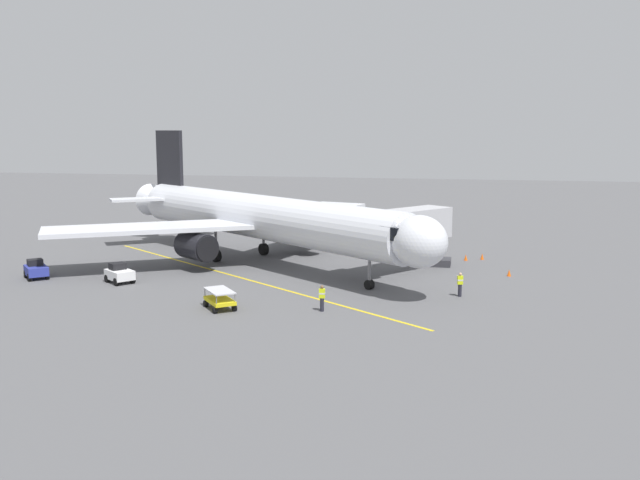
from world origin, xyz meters
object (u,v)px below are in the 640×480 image
object	(u,v)px
tug_portside	(36,270)
safety_cone_nose_right	(482,257)
airplane	(258,217)
safety_cone_wing_port	(466,257)
safety_cone_nose_left	(509,273)
tug_near_nose	(119,274)
jet_bridge	(395,228)
ground_crew_wing_walker	(460,284)
ground_crew_marshaller	(322,298)
baggage_cart_starboard_side	(220,299)

from	to	relation	value
tug_portside	safety_cone_nose_right	bearing A→B (deg)	-155.13
airplane	safety_cone_wing_port	xyz separation A→B (m)	(-17.83, -4.96, -3.73)
safety_cone_nose_left	tug_near_nose	bearing A→B (deg)	17.04
jet_bridge	ground_crew_wing_walker	bearing A→B (deg)	128.79
tug_near_nose	safety_cone_nose_left	xyz separation A→B (m)	(-29.18, -8.94, -0.43)
airplane	jet_bridge	size ratio (longest dim) A/B	3.37
airplane	ground_crew_wing_walker	distance (m)	20.05
airplane	safety_cone_wing_port	world-z (taller)	airplane
ground_crew_wing_walker	tug_near_nose	xyz separation A→B (m)	(25.49, 1.10, -0.18)
tug_near_nose	safety_cone_wing_port	xyz separation A→B (m)	(-25.70, -15.10, -0.43)
jet_bridge	ground_crew_wing_walker	world-z (taller)	jet_bridge
ground_crew_marshaller	ground_crew_wing_walker	world-z (taller)	same
ground_crew_marshaller	safety_cone_wing_port	size ratio (longest dim) A/B	3.11
jet_bridge	ground_crew_marshaller	distance (m)	13.40
tug_near_nose	safety_cone_nose_left	bearing A→B (deg)	-162.96
baggage_cart_starboard_side	jet_bridge	bearing A→B (deg)	-125.97
ground_crew_marshaller	tug_near_nose	bearing A→B (deg)	-16.22
airplane	tug_near_nose	distance (m)	13.25
safety_cone_nose_right	ground_crew_wing_walker	bearing A→B (deg)	83.68
baggage_cart_starboard_side	safety_cone_nose_left	size ratio (longest dim) A/B	5.27
airplane	safety_cone_nose_right	world-z (taller)	airplane
safety_cone_wing_port	tug_portside	bearing A→B (deg)	24.66
jet_bridge	tug_near_nose	distance (m)	21.80
ground_crew_marshaller	tug_portside	bearing A→B (deg)	-11.57
ground_crew_wing_walker	jet_bridge	bearing A→B (deg)	-51.21
airplane	jet_bridge	xyz separation A→B (m)	(-12.27, 2.37, -0.24)
tug_portside	ground_crew_marshaller	bearing A→B (deg)	168.43
ground_crew_wing_walker	tug_portside	bearing A→B (deg)	1.91
airplane	safety_cone_wing_port	bearing A→B (deg)	-164.46
tug_near_nose	tug_portside	size ratio (longest dim) A/B	1.02
airplane	ground_crew_wing_walker	bearing A→B (deg)	152.85
airplane	ground_crew_marshaller	size ratio (longest dim) A/B	20.33
airplane	tug_portside	distance (m)	18.43
ground_crew_wing_walker	safety_cone_nose_right	size ratio (longest dim) A/B	3.11
tug_portside	safety_cone_nose_left	xyz separation A→B (m)	(-36.34, -8.93, -0.43)
tug_portside	baggage_cart_starboard_side	distance (m)	18.40
safety_cone_wing_port	jet_bridge	bearing A→B (deg)	52.78
safety_cone_nose_right	safety_cone_wing_port	size ratio (longest dim) A/B	1.00
ground_crew_wing_walker	baggage_cart_starboard_side	distance (m)	16.69
ground_crew_wing_walker	safety_cone_nose_left	xyz separation A→B (m)	(-3.68, -7.84, -0.61)
tug_near_nose	baggage_cart_starboard_side	bearing A→B (deg)	150.64
ground_crew_marshaller	tug_near_nose	size ratio (longest dim) A/B	0.62
tug_near_nose	ground_crew_wing_walker	bearing A→B (deg)	-177.53
tug_portside	safety_cone_nose_right	xyz separation A→B (m)	(-34.30, -15.90, -0.43)
ground_crew_marshaller	baggage_cart_starboard_side	xyz separation A→B (m)	(6.63, 0.87, -0.23)
ground_crew_marshaller	safety_cone_nose_right	distance (m)	23.20
ground_crew_marshaller	baggage_cart_starboard_side	size ratio (longest dim) A/B	0.59
jet_bridge	safety_cone_nose_left	xyz separation A→B (m)	(-9.04, -1.17, -3.49)
ground_crew_marshaller	safety_cone_nose_right	bearing A→B (deg)	-116.11
baggage_cart_starboard_side	safety_cone_wing_port	distance (m)	25.96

